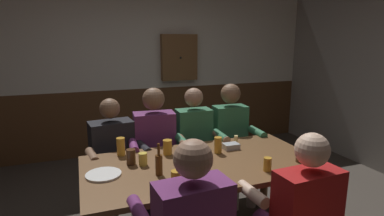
% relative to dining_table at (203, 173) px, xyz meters
% --- Properties ---
extents(back_wall_upper, '(5.55, 0.12, 1.56)m').
position_rel_dining_table_xyz_m(back_wall_upper, '(0.00, 2.57, 1.11)').
color(back_wall_upper, silver).
extents(back_wall_wainscot, '(5.55, 0.12, 0.99)m').
position_rel_dining_table_xyz_m(back_wall_wainscot, '(0.00, 2.57, -0.16)').
color(back_wall_wainscot, brown).
rests_on(back_wall_wainscot, ground_plane).
extents(dining_table, '(1.89, 0.97, 0.75)m').
position_rel_dining_table_xyz_m(dining_table, '(0.00, 0.00, 0.00)').
color(dining_table, brown).
rests_on(dining_table, ground_plane).
extents(person_0, '(0.58, 0.58, 1.18)m').
position_rel_dining_table_xyz_m(person_0, '(-0.63, 0.71, -0.01)').
color(person_0, black).
rests_on(person_0, ground_plane).
extents(person_1, '(0.57, 0.54, 1.26)m').
position_rel_dining_table_xyz_m(person_1, '(-0.22, 0.72, 0.04)').
color(person_1, '#6B2D66').
rests_on(person_1, ground_plane).
extents(person_2, '(0.51, 0.53, 1.24)m').
position_rel_dining_table_xyz_m(person_2, '(0.21, 0.70, 0.01)').
color(person_2, '#33724C').
rests_on(person_2, ground_plane).
extents(person_3, '(0.51, 0.54, 1.26)m').
position_rel_dining_table_xyz_m(person_3, '(0.63, 0.71, 0.03)').
color(person_3, '#33724C').
rests_on(person_3, ground_plane).
extents(person_5, '(0.57, 0.51, 1.18)m').
position_rel_dining_table_xyz_m(person_5, '(0.37, -0.72, -0.00)').
color(person_5, '#AD1919').
rests_on(person_5, ground_plane).
extents(table_candle, '(0.04, 0.04, 0.08)m').
position_rel_dining_table_xyz_m(table_candle, '(0.47, 0.32, 0.13)').
color(table_candle, '#F9E08C').
rests_on(table_candle, dining_table).
extents(condiment_caddy, '(0.14, 0.10, 0.05)m').
position_rel_dining_table_xyz_m(condiment_caddy, '(0.36, 0.21, 0.12)').
color(condiment_caddy, '#B2B7BC').
rests_on(condiment_caddy, dining_table).
extents(plate_0, '(0.26, 0.26, 0.01)m').
position_rel_dining_table_xyz_m(plate_0, '(-0.78, 0.02, 0.10)').
color(plate_0, white).
rests_on(plate_0, dining_table).
extents(bottle_0, '(0.06, 0.06, 0.28)m').
position_rel_dining_table_xyz_m(bottle_0, '(0.75, -0.41, 0.21)').
color(bottle_0, red).
rests_on(bottle_0, dining_table).
extents(bottle_1, '(0.05, 0.05, 0.24)m').
position_rel_dining_table_xyz_m(bottle_1, '(-0.39, -0.11, 0.18)').
color(bottle_1, '#593314').
rests_on(bottle_1, dining_table).
extents(pint_glass_0, '(0.07, 0.07, 0.13)m').
position_rel_dining_table_xyz_m(pint_glass_0, '(0.74, -0.26, 0.16)').
color(pint_glass_0, '#4C2D19').
rests_on(pint_glass_0, dining_table).
extents(pint_glass_1, '(0.07, 0.07, 0.14)m').
position_rel_dining_table_xyz_m(pint_glass_1, '(0.20, 0.15, 0.17)').
color(pint_glass_1, gold).
rests_on(pint_glass_1, dining_table).
extents(pint_glass_2, '(0.07, 0.07, 0.10)m').
position_rel_dining_table_xyz_m(pint_glass_2, '(-0.47, 0.11, 0.14)').
color(pint_glass_2, '#E5C64C').
rests_on(pint_glass_2, dining_table).
extents(pint_glass_3, '(0.07, 0.07, 0.12)m').
position_rel_dining_table_xyz_m(pint_glass_3, '(-0.55, 0.16, 0.16)').
color(pint_glass_3, '#4C2D19').
rests_on(pint_glass_3, dining_table).
extents(pint_glass_4, '(0.08, 0.08, 0.13)m').
position_rel_dining_table_xyz_m(pint_glass_4, '(-0.22, 0.27, 0.16)').
color(pint_glass_4, gold).
rests_on(pint_glass_4, dining_table).
extents(pint_glass_5, '(0.06, 0.06, 0.13)m').
position_rel_dining_table_xyz_m(pint_glass_5, '(-0.08, 0.03, 0.16)').
color(pint_glass_5, gold).
rests_on(pint_glass_5, dining_table).
extents(pint_glass_6, '(0.07, 0.07, 0.15)m').
position_rel_dining_table_xyz_m(pint_glass_6, '(-0.60, 0.39, 0.17)').
color(pint_glass_6, gold).
rests_on(pint_glass_6, dining_table).
extents(pint_glass_7, '(0.07, 0.07, 0.10)m').
position_rel_dining_table_xyz_m(pint_glass_7, '(-0.32, -0.31, 0.15)').
color(pint_glass_7, gold).
rests_on(pint_glass_7, dining_table).
extents(pint_glass_8, '(0.06, 0.06, 0.10)m').
position_rel_dining_table_xyz_m(pint_glass_8, '(0.39, -0.32, 0.15)').
color(pint_glass_8, gold).
rests_on(pint_glass_8, dining_table).
extents(wall_dart_cabinet, '(0.56, 0.15, 0.70)m').
position_rel_dining_table_xyz_m(wall_dart_cabinet, '(0.59, 2.44, 0.80)').
color(wall_dart_cabinet, brown).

